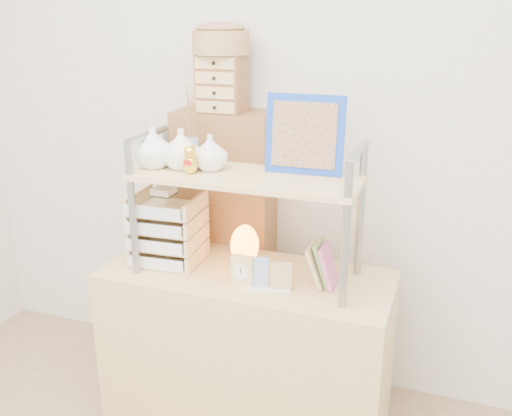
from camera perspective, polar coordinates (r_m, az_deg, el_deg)
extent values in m
cube|color=silver|center=(2.66, 2.87, 8.73)|extent=(3.40, 0.02, 2.60)
cube|color=tan|center=(2.56, -0.89, -14.13)|extent=(1.20, 0.50, 0.75)
cube|color=brown|center=(2.80, -2.96, -4.10)|extent=(0.46, 0.27, 1.35)
cylinder|color=gray|center=(2.33, -12.26, -0.18)|extent=(0.03, 0.03, 0.55)
cylinder|color=gray|center=(2.57, -8.77, 1.87)|extent=(0.03, 0.03, 0.55)
cylinder|color=gray|center=(2.38, -10.82, 7.21)|extent=(0.03, 0.30, 0.03)
cylinder|color=gray|center=(2.02, 8.96, -2.90)|extent=(0.03, 0.03, 0.55)
cylinder|color=gray|center=(2.30, 10.44, -0.27)|extent=(0.03, 0.03, 0.55)
cylinder|color=gray|center=(2.08, 10.16, 5.60)|extent=(0.03, 0.30, 0.03)
cube|color=tan|center=(2.23, -0.99, 3.07)|extent=(0.90, 0.34, 0.02)
imported|color=white|center=(2.35, -10.23, 6.01)|extent=(0.16, 0.16, 0.17)
imported|color=white|center=(2.32, -7.47, 5.88)|extent=(0.16, 0.16, 0.16)
imported|color=white|center=(2.28, -4.59, 5.57)|extent=(0.14, 0.14, 0.14)
cylinder|color=#2557A0|center=(2.43, -6.54, 5.81)|extent=(0.07, 0.07, 0.10)
cube|color=#133DB6|center=(2.22, 4.90, 7.33)|extent=(0.31, 0.06, 0.31)
cube|color=brown|center=(2.21, 4.82, 7.28)|extent=(0.25, 0.04, 0.25)
cube|color=#D65DA0|center=(2.25, 7.25, -5.78)|extent=(0.06, 0.12, 0.17)
cube|color=#76A753|center=(2.27, 6.82, -5.51)|extent=(0.07, 0.12, 0.17)
cube|color=tan|center=(2.26, 6.16, -5.64)|extent=(0.07, 0.13, 0.16)
cube|color=tan|center=(2.53, -8.62, -4.96)|extent=(0.29, 0.27, 0.01)
cube|color=white|center=(2.42, -10.06, -5.53)|extent=(0.25, 0.03, 0.05)
cube|color=tan|center=(2.50, -8.71, -3.37)|extent=(0.29, 0.27, 0.01)
cube|color=white|center=(2.39, -10.16, -3.87)|extent=(0.25, 0.03, 0.05)
cube|color=tan|center=(2.47, -8.79, -1.75)|extent=(0.29, 0.27, 0.01)
cube|color=white|center=(2.36, -10.27, -2.18)|extent=(0.25, 0.03, 0.05)
cube|color=tan|center=(2.44, -8.88, -0.10)|extent=(0.29, 0.27, 0.01)
cube|color=white|center=(2.33, -10.38, -0.45)|extent=(0.25, 0.03, 0.05)
cube|color=beige|center=(2.40, -9.21, 1.67)|extent=(0.08, 0.08, 0.03)
cylinder|color=brown|center=(2.42, -1.13, -5.72)|extent=(0.11, 0.11, 0.02)
ellipsoid|color=orange|center=(2.38, -1.14, -3.63)|extent=(0.13, 0.12, 0.17)
cube|color=tan|center=(2.24, -1.36, -6.32)|extent=(0.09, 0.04, 0.12)
cylinder|color=white|center=(2.23, -1.55, -6.40)|extent=(0.06, 0.00, 0.06)
cube|color=white|center=(2.24, 1.25, -8.05)|extent=(0.18, 0.10, 0.01)
cube|color=#215099|center=(2.23, 0.24, -6.37)|extent=(0.09, 0.05, 0.11)
cube|color=tan|center=(2.21, 2.55, -6.74)|extent=(0.08, 0.05, 0.11)
cube|color=brown|center=(2.58, -3.44, 12.33)|extent=(0.20, 0.15, 0.25)
cube|color=tan|center=(2.52, -4.11, 10.01)|extent=(0.18, 0.01, 0.05)
cube|color=tan|center=(2.51, -4.14, 11.42)|extent=(0.18, 0.01, 0.05)
cube|color=tan|center=(2.50, -4.18, 12.84)|extent=(0.18, 0.01, 0.05)
cube|color=tan|center=(2.50, -4.21, 14.26)|extent=(0.18, 0.01, 0.05)
cylinder|color=olive|center=(2.56, -3.52, 16.22)|extent=(0.25, 0.25, 0.10)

